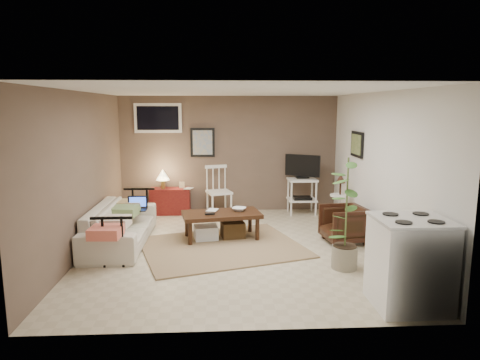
{
  "coord_description": "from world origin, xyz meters",
  "views": [
    {
      "loc": [
        -0.23,
        -6.38,
        2.16
      ],
      "look_at": [
        0.12,
        0.35,
        1.02
      ],
      "focal_mm": 32.0,
      "sensor_mm": 36.0,
      "label": 1
    }
  ],
  "objects": [
    {
      "name": "stove",
      "position": [
        1.84,
        -2.06,
        0.5
      ],
      "size": [
        0.77,
        0.72,
        1.01
      ],
      "color": "white",
      "rests_on": "floor"
    },
    {
      "name": "window",
      "position": [
        -1.45,
        2.48,
        1.95
      ],
      "size": [
        0.96,
        0.03,
        0.6
      ],
      "primitive_type": "cube",
      "color": "white"
    },
    {
      "name": "sofa_end_rails",
      "position": [
        -1.68,
        0.32,
        0.36
      ],
      "size": [
        0.57,
        2.13,
        0.72
      ],
      "primitive_type": null,
      "color": "black",
      "rests_on": "floor"
    },
    {
      "name": "sofa",
      "position": [
        -1.8,
        0.32,
        0.42
      ],
      "size": [
        0.62,
        2.13,
        0.83
      ],
      "primitive_type": "imported",
      "rotation": [
        0.0,
        0.0,
        1.57
      ],
      "color": "beige",
      "rests_on": "floor"
    },
    {
      "name": "red_console",
      "position": [
        -1.23,
        2.25,
        0.32
      ],
      "size": [
        0.8,
        0.36,
        0.93
      ],
      "color": "maroon",
      "rests_on": "floor"
    },
    {
      "name": "book_table",
      "position": [
        -0.42,
        0.63,
        0.57
      ],
      "size": [
        0.17,
        0.06,
        0.23
      ],
      "primitive_type": "imported",
      "rotation": [
        0.0,
        0.0,
        -0.25
      ],
      "color": "#311B0D",
      "rests_on": "coffee_table"
    },
    {
      "name": "rug",
      "position": [
        -0.18,
        0.04,
        0.01
      ],
      "size": [
        2.85,
        2.54,
        0.02
      ],
      "primitive_type": "cube",
      "rotation": [
        0.0,
        0.0,
        0.31
      ],
      "color": "#977857",
      "rests_on": "floor"
    },
    {
      "name": "side_table",
      "position": [
        2.0,
        1.2,
        0.6
      ],
      "size": [
        0.36,
        0.36,
        0.97
      ],
      "color": "white",
      "rests_on": "floor"
    },
    {
      "name": "bowl",
      "position": [
        0.11,
        0.59,
        0.57
      ],
      "size": [
        0.23,
        0.12,
        0.23
      ],
      "primitive_type": "imported",
      "rotation": [
        0.0,
        0.0,
        -0.31
      ],
      "color": "#311B0D",
      "rests_on": "coffee_table"
    },
    {
      "name": "coffee_table",
      "position": [
        -0.19,
        0.47,
        0.27
      ],
      "size": [
        1.36,
        0.87,
        0.48
      ],
      "color": "#311B0D",
      "rests_on": "floor"
    },
    {
      "name": "art_right",
      "position": [
        2.23,
        1.05,
        1.52
      ],
      "size": [
        0.03,
        0.6,
        0.45
      ],
      "primitive_type": "cube",
      "color": "black"
    },
    {
      "name": "tv_stand",
      "position": [
        1.48,
        2.13,
        0.65
      ],
      "size": [
        0.66,
        0.47,
        1.22
      ],
      "color": "white",
      "rests_on": "floor"
    },
    {
      "name": "book_console",
      "position": [
        -0.91,
        2.18,
        0.64
      ],
      "size": [
        0.15,
        0.07,
        0.2
      ],
      "primitive_type": "imported",
      "rotation": [
        0.0,
        0.0,
        -0.35
      ],
      "color": "#311B0D",
      "rests_on": "red_console"
    },
    {
      "name": "art_back",
      "position": [
        -0.55,
        2.48,
        1.45
      ],
      "size": [
        0.5,
        0.03,
        0.6
      ],
      "primitive_type": "cube",
      "color": "black"
    },
    {
      "name": "spindle_chair",
      "position": [
        -0.23,
        2.11,
        0.47
      ],
      "size": [
        0.56,
        0.56,
        1.0
      ],
      "color": "white",
      "rests_on": "floor"
    },
    {
      "name": "potted_plant",
      "position": [
        1.47,
        -0.91,
        0.82
      ],
      "size": [
        0.39,
        0.39,
        1.54
      ],
      "color": "gray",
      "rests_on": "floor"
    },
    {
      "name": "armchair",
      "position": [
        1.79,
        0.21,
        0.33
      ],
      "size": [
        0.68,
        0.72,
        0.66
      ],
      "primitive_type": "imported",
      "rotation": [
        0.0,
        0.0,
        -1.44
      ],
      "color": "black",
      "rests_on": "floor"
    },
    {
      "name": "laptop",
      "position": [
        -1.6,
        0.69,
        0.54
      ],
      "size": [
        0.33,
        0.24,
        0.22
      ],
      "color": "black",
      "rests_on": "sofa"
    },
    {
      "name": "floor",
      "position": [
        0.0,
        0.0,
        0.0
      ],
      "size": [
        5.0,
        5.0,
        0.0
      ],
      "primitive_type": "plane",
      "color": "#C1B293",
      "rests_on": "ground"
    },
    {
      "name": "sofa_pillows",
      "position": [
        -1.75,
        0.08,
        0.51
      ],
      "size": [
        0.41,
        2.02,
        0.14
      ],
      "primitive_type": null,
      "color": "beige",
      "rests_on": "sofa"
    }
  ]
}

